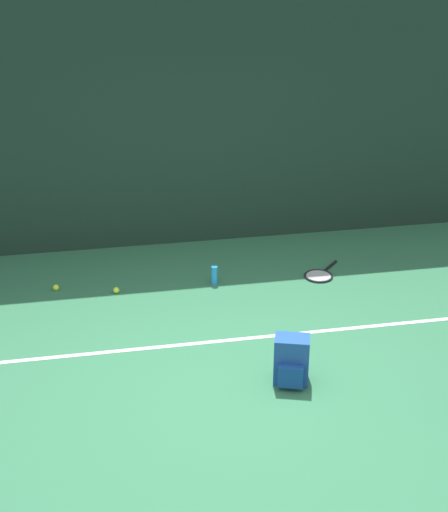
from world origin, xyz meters
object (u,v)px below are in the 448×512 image
tennis_ball_near_player (116,290)px  tennis_ball_by_fence (56,288)px  water_bottle (214,275)px  backpack (291,361)px  tennis_racket (320,275)px

tennis_ball_near_player → tennis_ball_by_fence: 0.66m
water_bottle → backpack: bearing=-80.1°
tennis_ball_near_player → water_bottle: (1.07, 0.02, 0.07)m
backpack → tennis_ball_by_fence: size_ratio=6.67×
tennis_ball_by_fence → tennis_ball_near_player: bearing=-15.7°
tennis_ball_near_player → water_bottle: bearing=1.1°
tennis_ball_near_player → water_bottle: water_bottle is taller
tennis_racket → water_bottle: 1.20m
tennis_racket → water_bottle: (-1.20, 0.03, 0.09)m
water_bottle → tennis_ball_near_player: bearing=-178.9°
tennis_racket → backpack: (-0.85, -1.92, 0.20)m
tennis_ball_near_player → tennis_ball_by_fence: same height
tennis_racket → water_bottle: bearing=-47.9°
tennis_ball_by_fence → tennis_racket: bearing=-3.7°
tennis_racket → backpack: 2.12m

